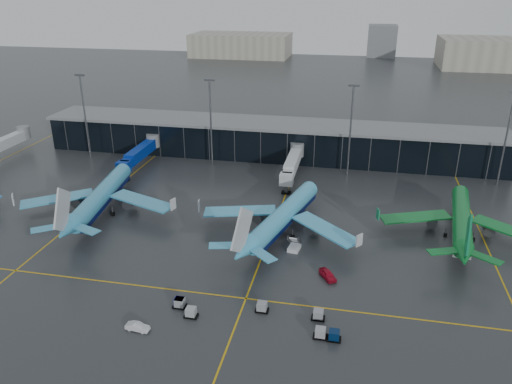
% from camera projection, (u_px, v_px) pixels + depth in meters
% --- Properties ---
extents(ground, '(600.00, 600.00, 0.00)m').
position_uv_depth(ground, '(214.00, 251.00, 101.94)').
color(ground, '#282B2D').
rests_on(ground, ground).
extents(terminal_pier, '(142.00, 17.00, 10.70)m').
position_uv_depth(terminal_pier, '(269.00, 139.00, 155.74)').
color(terminal_pier, black).
rests_on(terminal_pier, ground).
extents(jet_bridges, '(94.00, 27.50, 7.20)m').
position_uv_depth(jet_bridges, '(139.00, 153.00, 145.44)').
color(jet_bridges, '#595B60').
rests_on(jet_bridges, ground).
extents(flood_masts, '(203.00, 0.50, 25.50)m').
position_uv_depth(flood_masts, '(279.00, 123.00, 140.72)').
color(flood_masts, '#595B60').
rests_on(flood_masts, ground).
extents(distant_hangars, '(260.00, 71.00, 22.00)m').
position_uv_depth(distant_hangars, '(398.00, 49.00, 332.80)').
color(distant_hangars, '#B2AD99').
rests_on(distant_hangars, ground).
extents(taxi_lines, '(220.00, 120.00, 0.02)m').
position_uv_depth(taxi_lines, '(271.00, 232.00, 109.65)').
color(taxi_lines, gold).
rests_on(taxi_lines, ground).
extents(airliner_arkefly, '(44.07, 48.68, 13.52)m').
position_uv_depth(airliner_arkefly, '(100.00, 185.00, 116.70)').
color(airliner_arkefly, '#3D9DC8').
rests_on(airliner_arkefly, ground).
extents(airliner_klm_near, '(47.47, 51.25, 13.26)m').
position_uv_depth(airliner_klm_near, '(284.00, 204.00, 106.99)').
color(airliner_klm_near, '#43AEDC').
rests_on(airliner_klm_near, ground).
extents(airliner_aer_lingus, '(40.97, 45.18, 12.47)m').
position_uv_depth(airliner_aer_lingus, '(463.00, 209.00, 105.81)').
color(airliner_aer_lingus, '#0D712A').
rests_on(airliner_aer_lingus, ground).
extents(baggage_carts, '(28.29, 6.43, 1.70)m').
position_uv_depth(baggage_carts, '(253.00, 315.00, 80.95)').
color(baggage_carts, black).
rests_on(baggage_carts, ground).
extents(mobile_airstair, '(2.62, 3.47, 3.45)m').
position_uv_depth(mobile_airstair, '(294.00, 247.00, 101.96)').
color(mobile_airstair, white).
rests_on(mobile_airstair, ground).
extents(service_van_red, '(3.98, 4.80, 1.54)m').
position_uv_depth(service_van_red, '(328.00, 275.00, 92.20)').
color(service_van_red, '#AD0D24').
rests_on(service_van_red, ground).
extents(service_van_white, '(4.01, 1.67, 1.29)m').
position_uv_depth(service_van_white, '(138.00, 327.00, 78.47)').
color(service_van_white, silver).
rests_on(service_van_white, ground).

